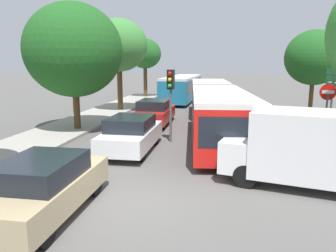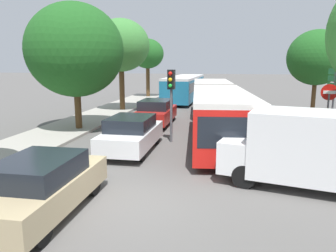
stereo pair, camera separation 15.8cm
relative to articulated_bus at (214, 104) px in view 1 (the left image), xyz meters
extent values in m
plane|color=#565451|center=(-1.87, -10.58, -1.40)|extent=(200.00, 200.00, 0.00)
cube|color=#9E998E|center=(-8.17, 1.36, -1.33)|extent=(3.20, 33.88, 0.14)
cube|color=red|center=(0.35, -3.51, -0.15)|extent=(3.34, 9.32, 1.97)
cube|color=black|center=(0.35, -3.51, 0.20)|extent=(3.33, 8.96, 0.86)
cube|color=silver|center=(0.35, -3.51, 0.93)|extent=(3.34, 9.32, 0.19)
cube|color=red|center=(-0.51, 5.09, -0.15)|extent=(3.06, 6.45, 1.97)
cube|color=black|center=(-0.51, 5.09, 0.20)|extent=(3.05, 6.21, 0.86)
cube|color=silver|center=(-0.51, 5.09, 0.93)|extent=(3.06, 6.45, 0.19)
cylinder|color=black|center=(-0.15, 1.51, -0.15)|extent=(1.90, 1.14, 1.81)
cube|color=black|center=(0.80, -8.01, 0.09)|extent=(2.15, 0.31, 1.06)
cylinder|color=black|center=(1.66, -6.31, -0.92)|extent=(0.38, 0.98, 0.96)
cylinder|color=black|center=(-0.38, -6.52, -0.92)|extent=(0.38, 0.98, 0.96)
cylinder|color=black|center=(1.08, -0.50, -0.92)|extent=(0.38, 0.98, 0.96)
cylinder|color=black|center=(-0.96, -0.71, -0.92)|extent=(0.38, 0.98, 0.96)
cylinder|color=black|center=(0.52, 5.19, -0.92)|extent=(0.38, 0.98, 0.96)
cylinder|color=black|center=(-1.53, 4.99, -0.92)|extent=(0.38, 0.98, 0.96)
cube|color=teal|center=(-3.53, 13.30, -0.17)|extent=(2.80, 11.18, 1.93)
cube|color=black|center=(-3.53, 13.30, 0.18)|extent=(2.81, 10.63, 0.81)
cube|color=silver|center=(-3.53, 13.30, 0.90)|extent=(2.80, 11.18, 0.19)
cylinder|color=black|center=(-4.45, 17.00, -0.92)|extent=(0.32, 0.97, 0.97)
cylinder|color=black|center=(-2.38, 16.93, -0.92)|extent=(0.32, 0.97, 0.97)
cylinder|color=black|center=(-4.66, 10.00, -0.92)|extent=(0.32, 0.97, 0.97)
cylinder|color=black|center=(-2.60, 9.94, -0.92)|extent=(0.32, 0.97, 0.97)
cube|color=tan|center=(-3.77, -11.61, -0.80)|extent=(1.80, 4.23, 0.68)
cube|color=black|center=(-3.77, -11.71, -0.19)|extent=(1.65, 2.22, 0.52)
cylinder|color=black|center=(-4.53, -10.26, -1.08)|extent=(0.22, 0.64, 0.64)
cylinder|color=black|center=(-3.03, -10.26, -1.08)|extent=(0.22, 0.64, 0.64)
cylinder|color=black|center=(-3.02, -12.96, -1.08)|extent=(0.22, 0.64, 0.64)
cube|color=white|center=(-3.29, -5.51, -0.78)|extent=(1.85, 4.33, 0.70)
cube|color=black|center=(-3.29, -5.61, -0.16)|extent=(1.69, 2.27, 0.54)
cylinder|color=black|center=(-4.07, -4.13, -1.07)|extent=(0.23, 0.66, 0.66)
cylinder|color=black|center=(-2.53, -4.12, -1.07)|extent=(0.23, 0.66, 0.66)
cylinder|color=black|center=(-4.06, -6.90, -1.07)|extent=(0.23, 0.66, 0.66)
cylinder|color=black|center=(-2.52, -6.89, -1.07)|extent=(0.23, 0.66, 0.66)
cube|color=#B21E19|center=(-3.58, 0.54, -0.77)|extent=(1.87, 4.39, 0.71)
cube|color=black|center=(-3.58, 0.44, -0.15)|extent=(1.72, 2.30, 0.54)
cylinder|color=black|center=(-4.36, 1.94, -1.07)|extent=(0.23, 0.67, 0.67)
cylinder|color=black|center=(-2.80, 1.95, -1.07)|extent=(0.23, 0.67, 0.67)
cylinder|color=black|center=(-4.35, -0.86, -1.07)|extent=(0.23, 0.67, 0.67)
cylinder|color=black|center=(-2.79, -0.86, -1.07)|extent=(0.23, 0.67, 0.67)
cube|color=white|center=(3.47, -8.60, -0.09)|extent=(4.46, 2.91, 2.00)
cube|color=white|center=(1.04, -8.01, -0.56)|extent=(1.32, 2.06, 1.00)
cylinder|color=black|center=(1.23, -8.92, -1.04)|extent=(0.76, 0.40, 0.72)
cylinder|color=black|center=(1.63, -7.29, -1.04)|extent=(0.76, 0.40, 0.72)
cylinder|color=#56595E|center=(-1.92, -3.58, 0.30)|extent=(0.12, 0.12, 3.40)
cube|color=black|center=(-1.92, -3.58, 1.55)|extent=(0.35, 0.29, 0.90)
sphere|color=red|center=(-1.95, -3.73, 1.83)|extent=(0.18, 0.18, 0.18)
sphere|color=#EAAD14|center=(-1.95, -3.73, 1.55)|extent=(0.18, 0.18, 0.18)
sphere|color=green|center=(-1.95, -3.73, 1.27)|extent=(0.18, 0.18, 0.18)
cylinder|color=#56595E|center=(4.95, -3.48, -0.20)|extent=(0.08, 0.08, 2.40)
cylinder|color=red|center=(4.95, -3.48, 1.07)|extent=(0.70, 0.03, 0.70)
cube|color=white|center=(4.95, -3.50, 1.07)|extent=(0.50, 0.04, 0.14)
cylinder|color=#56595E|center=(5.62, -1.87, 0.40)|extent=(0.10, 0.10, 3.60)
cube|color=#197A38|center=(5.62, -1.87, 1.90)|extent=(0.31, 1.39, 0.28)
cube|color=#197A38|center=(5.62, -1.87, 1.56)|extent=(0.31, 1.39, 0.28)
cube|color=#197A38|center=(5.62, -1.87, 1.22)|extent=(0.31, 1.39, 0.28)
cylinder|color=#51381E|center=(-7.43, -1.90, -0.15)|extent=(0.36, 0.36, 2.50)
ellipsoid|color=#1E561E|center=(-7.43, -1.90, 2.96)|extent=(5.15, 5.15, 4.96)
cylinder|color=#51381E|center=(-7.35, 5.55, 0.36)|extent=(0.40, 0.40, 3.52)
ellipsoid|color=#3D7F38|center=(-7.35, 5.55, 3.58)|extent=(4.30, 4.30, 3.90)
ellipsoid|color=#286623|center=(-7.03, 5.09, 3.00)|extent=(2.58, 2.58, 2.15)
cylinder|color=#51381E|center=(-7.79, 15.60, 0.33)|extent=(0.39, 0.39, 3.46)
ellipsoid|color=#1E561E|center=(-7.79, 15.60, 3.22)|extent=(3.38, 3.38, 3.09)
ellipsoid|color=#286623|center=(-7.92, 16.04, 2.75)|extent=(2.03, 2.03, 1.70)
cylinder|color=#51381E|center=(6.47, 5.40, -0.08)|extent=(0.29, 0.29, 2.65)
ellipsoid|color=#1E561E|center=(6.47, 5.40, 2.64)|extent=(3.91, 3.91, 3.71)
ellipsoid|color=#1E561E|center=(6.83, 5.88, 2.08)|extent=(2.35, 2.35, 2.04)
camera|label=1|loc=(0.52, -18.58, 2.34)|focal=35.00mm
camera|label=2|loc=(0.68, -18.55, 2.34)|focal=35.00mm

